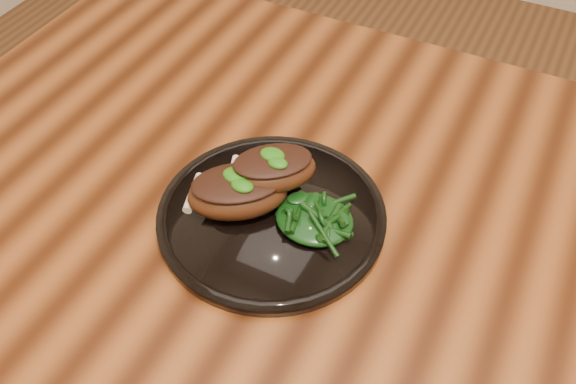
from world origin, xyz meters
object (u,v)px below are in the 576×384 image
object	(u,v)px
desk	(540,366)
greens_heap	(315,216)
plate	(272,216)
lamb_chop_front	(237,191)

from	to	relation	value
desk	greens_heap	distance (m)	0.28
plate	lamb_chop_front	world-z (taller)	lamb_chop_front
lamb_chop_front	greens_heap	world-z (taller)	lamb_chop_front
lamb_chop_front	greens_heap	xyz separation A→B (m)	(0.08, 0.01, -0.01)
lamb_chop_front	desk	bearing A→B (deg)	2.97
plate	lamb_chop_front	bearing A→B (deg)	-165.93
lamb_chop_front	greens_heap	size ratio (longest dim) A/B	1.51
plate	greens_heap	xyz separation A→B (m)	(0.05, 0.00, 0.02)
plate	greens_heap	world-z (taller)	greens_heap
desk	lamb_chop_front	xyz separation A→B (m)	(-0.35, -0.02, 0.12)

